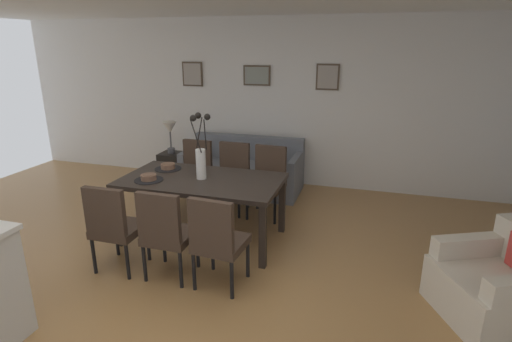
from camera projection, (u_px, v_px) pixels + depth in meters
name	position (u px, v px, depth m)	size (l,w,h in m)	color
ground_plane	(189.00, 287.00, 3.77)	(9.00, 9.00, 0.00)	#A87A47
back_wall_panel	(275.00, 103.00, 6.34)	(9.00, 0.10, 2.60)	silver
dining_table	(202.00, 185.00, 4.53)	(1.80, 0.98, 0.74)	black
dining_chair_near_left	(114.00, 224.00, 3.90)	(0.44, 0.44, 0.92)	#3D2D23
dining_chair_near_right	(195.00, 171.00, 5.55)	(0.46, 0.46, 0.92)	#3D2D23
dining_chair_far_left	(166.00, 230.00, 3.76)	(0.44, 0.44, 0.92)	#3D2D23
dining_chair_far_right	(232.00, 174.00, 5.42)	(0.44, 0.44, 0.92)	#3D2D23
dining_chair_mid_left	(217.00, 238.00, 3.61)	(0.47, 0.47, 0.92)	#3D2D23
dining_chair_mid_right	(268.00, 178.00, 5.25)	(0.47, 0.47, 0.92)	#3D2D23
centerpiece_vase	(201.00, 154.00, 4.42)	(0.21, 0.23, 0.73)	white
placemat_near_left	(149.00, 180.00, 4.45)	(0.32, 0.32, 0.01)	black
bowl_near_left	(149.00, 177.00, 4.44)	(0.17, 0.17, 0.07)	brown
placemat_near_right	(168.00, 169.00, 4.85)	(0.32, 0.32, 0.01)	black
bowl_near_right	(168.00, 166.00, 4.84)	(0.17, 0.17, 0.07)	brown
sofa	(243.00, 172.00, 6.24)	(1.78, 0.84, 0.80)	slate
side_table	(173.00, 168.00, 6.50)	(0.36, 0.36, 0.52)	black
table_lamp	(170.00, 130.00, 6.31)	(0.22, 0.22, 0.51)	#4C4C51
armchair	(499.00, 286.00, 3.28)	(1.06, 1.06, 0.75)	beige
framed_picture_left	(192.00, 74.00, 6.52)	(0.35, 0.03, 0.39)	#473828
framed_picture_center	(257.00, 75.00, 6.23)	(0.43, 0.03, 0.31)	#473828
framed_picture_right	(328.00, 77.00, 5.93)	(0.34, 0.03, 0.38)	#473828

